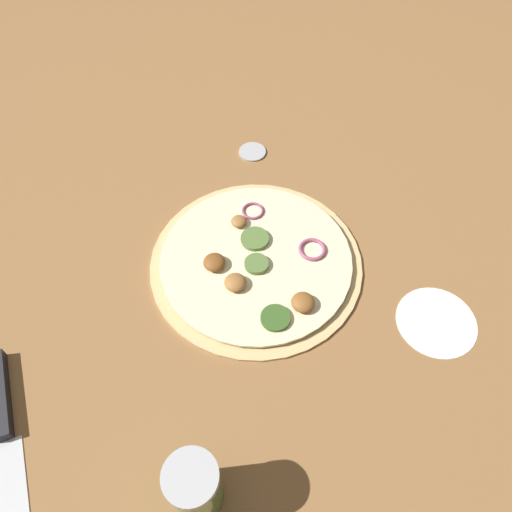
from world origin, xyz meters
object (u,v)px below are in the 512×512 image
object	(u,v)px
knife	(3,429)
spice_jar	(195,487)
pizza	(256,262)
loose_cap	(252,151)

from	to	relation	value
knife	spice_jar	world-z (taller)	spice_jar
pizza	loose_cap	distance (m)	0.24
loose_cap	spice_jar	bearing A→B (deg)	-98.96
knife	spice_jar	bearing A→B (deg)	52.28
knife	spice_jar	distance (m)	0.25
spice_jar	loose_cap	size ratio (longest dim) A/B	2.16
knife	loose_cap	bearing A→B (deg)	127.63
spice_jar	loose_cap	distance (m)	0.56
pizza	spice_jar	distance (m)	0.32
spice_jar	loose_cap	xyz separation A→B (m)	(0.09, 0.55, -0.05)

